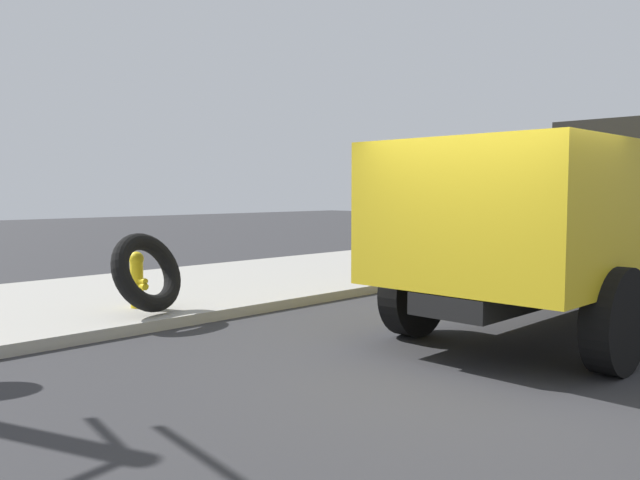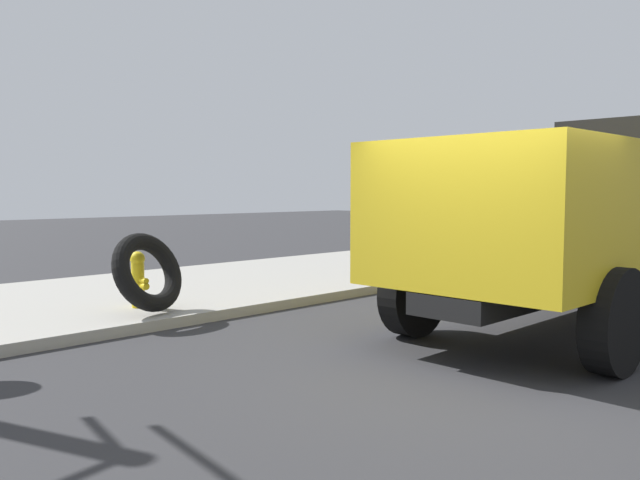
{
  "view_description": "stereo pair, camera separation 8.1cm",
  "coord_description": "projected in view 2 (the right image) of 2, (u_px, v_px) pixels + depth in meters",
  "views": [
    {
      "loc": [
        -5.47,
        -3.43,
        1.85
      ],
      "look_at": [
        0.54,
        2.52,
        1.21
      ],
      "focal_mm": 36.17,
      "sensor_mm": 36.0,
      "label": 1
    },
    {
      "loc": [
        -5.41,
        -3.49,
        1.85
      ],
      "look_at": [
        0.54,
        2.52,
        1.21
      ],
      "focal_mm": 36.17,
      "sensor_mm": 36.0,
      "label": 2
    }
  ],
  "objects": [
    {
      "name": "loose_tire",
      "position": [
        148.0,
        272.0,
        8.97
      ],
      "size": [
        1.29,
        0.94,
        1.16
      ],
      "primitive_type": "torus",
      "rotation": [
        1.16,
        0.0,
        0.25
      ],
      "color": "black",
      "rests_on": "sidewalk_curb"
    },
    {
      "name": "ground_plane",
      "position": [
        460.0,
        378.0,
        6.41
      ],
      "size": [
        80.0,
        80.0,
        0.0
      ],
      "primitive_type": "plane",
      "color": "#2D2D30"
    },
    {
      "name": "sidewalk_curb",
      "position": [
        134.0,
        295.0,
        11.01
      ],
      "size": [
        36.0,
        5.0,
        0.15
      ],
      "primitive_type": "cube",
      "color": "#99968E",
      "rests_on": "ground"
    },
    {
      "name": "fire_hydrant",
      "position": [
        138.0,
        278.0,
        9.42
      ],
      "size": [
        0.22,
        0.49,
        0.83
      ],
      "color": "yellow",
      "rests_on": "sidewalk_curb"
    },
    {
      "name": "dump_truck_yellow",
      "position": [
        595.0,
        208.0,
        9.01
      ],
      "size": [
        7.01,
        2.81,
        3.0
      ],
      "color": "gold",
      "rests_on": "ground"
    }
  ]
}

